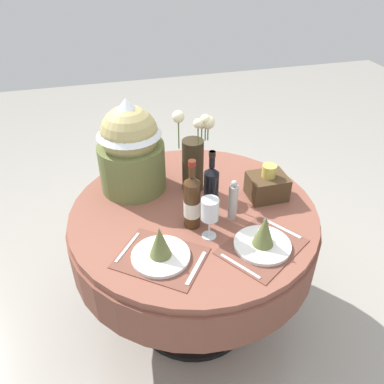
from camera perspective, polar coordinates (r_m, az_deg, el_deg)
name	(u,v)px	position (r m, az deg, el deg)	size (l,w,h in m)	color
ground	(193,309)	(2.37, 0.19, -16.68)	(8.00, 8.00, 0.00)	#9E998E
dining_table	(194,234)	(1.95, 0.22, -6.08)	(1.19, 1.19, 0.73)	brown
place_setting_left	(160,250)	(1.58, -4.64, -8.38)	(0.43, 0.41, 0.16)	brown
place_setting_right	(263,239)	(1.65, 10.35, -6.71)	(0.43, 0.40, 0.16)	brown
flower_vase	(194,157)	(1.90, 0.29, 5.12)	(0.21, 0.14, 0.45)	#332819
wine_bottle_left	(192,202)	(1.69, 0.01, -1.42)	(0.07, 0.07, 0.33)	#422814
wine_bottle_right	(211,193)	(1.73, 2.79, -0.15)	(0.07, 0.07, 0.34)	black
wine_glass_right	(210,210)	(1.62, 2.62, -2.67)	(0.08, 0.08, 0.19)	silver
pepper_mill	(233,201)	(1.76, 6.00, -1.28)	(0.04, 0.04, 0.20)	#B7B2AD
gift_tub_back_left	(130,143)	(1.91, -9.02, 7.06)	(0.33, 0.33, 0.48)	olive
woven_basket_side_right	(267,185)	(1.94, 10.91, 0.98)	(0.18, 0.15, 0.18)	#47331E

